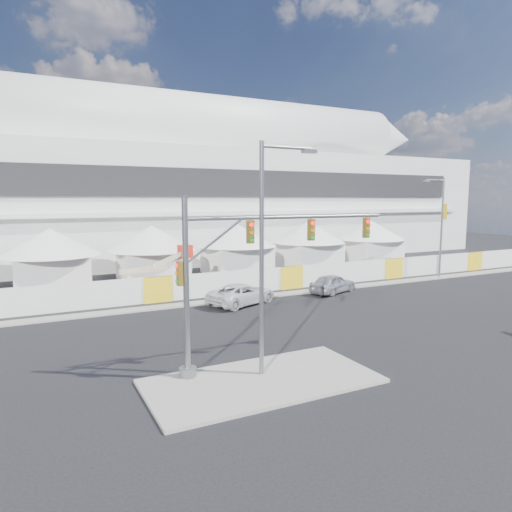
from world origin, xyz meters
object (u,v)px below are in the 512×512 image
streetlight_curb (440,221)px  lot_car_a (385,263)px  sedan_silver (333,283)px  traffic_mast (233,274)px  pickup_curb (242,294)px  streetlight_median (267,243)px  boom_lift (138,285)px

streetlight_curb → lot_car_a: bearing=95.5°
sedan_silver → streetlight_curb: streetlight_curb is taller
traffic_mast → streetlight_curb: streetlight_curb is taller
pickup_curb → traffic_mast: (-6.07, -12.14, 3.78)m
lot_car_a → streetlight_median: (-26.89, -21.74, 5.25)m
lot_car_a → boom_lift: (-28.42, -2.54, 0.30)m
lot_car_a → traffic_mast: 34.93m
pickup_curb → traffic_mast: size_ratio=0.52×
sedan_silver → traffic_mast: traffic_mast is taller
streetlight_median → streetlight_curb: size_ratio=1.02×
traffic_mast → sedan_silver: bearing=40.2°
streetlight_median → streetlight_curb: (27.55, 14.92, -0.23)m
traffic_mast → streetlight_curb: (28.65, 13.73, 1.23)m
sedan_silver → pickup_curb: bearing=71.9°
pickup_curb → boom_lift: boom_lift is taller
sedan_silver → boom_lift: size_ratio=0.60×
traffic_mast → streetlight_curb: bearing=25.6°
sedan_silver → streetlight_median: (-13.63, -13.64, 5.21)m
pickup_curb → streetlight_median: (-4.97, -13.33, 5.23)m
streetlight_median → traffic_mast: bearing=132.8°
pickup_curb → traffic_mast: traffic_mast is taller
lot_car_a → streetlight_curb: size_ratio=0.47×
sedan_silver → streetlight_median: size_ratio=0.47×
streetlight_median → pickup_curb: bearing=69.5°
lot_car_a → streetlight_median: size_ratio=0.46×
boom_lift → sedan_silver: bearing=-34.0°
lot_car_a → streetlight_curb: (0.65, -6.82, 5.03)m
traffic_mast → streetlight_median: size_ratio=1.07×
sedan_silver → pickup_curb: sedan_silver is taller
traffic_mast → boom_lift: bearing=91.4°
pickup_curb → lot_car_a: 23.48m
lot_car_a → boom_lift: size_ratio=0.58×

